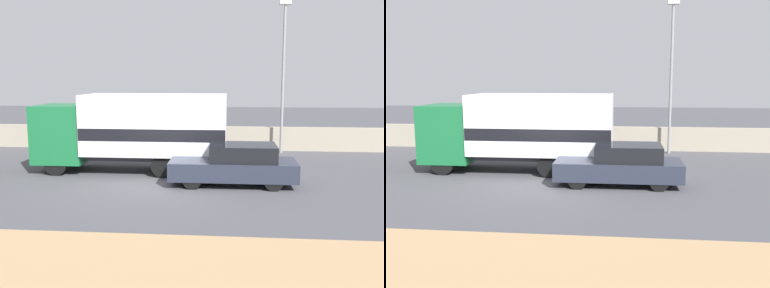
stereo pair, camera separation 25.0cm
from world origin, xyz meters
TOP-DOWN VIEW (x-y plane):
  - ground_plane at (0.00, 0.00)m, footprint 80.00×80.00m
  - dirt_shoulder_foreground at (0.00, -7.32)m, footprint 60.00×4.55m
  - stone_wall_backdrop at (0.00, 7.53)m, footprint 60.00×0.35m
  - street_lamp at (4.94, 6.71)m, footprint 0.56×0.28m
  - box_truck at (-1.34, 1.95)m, footprint 7.57×2.45m
  - car_hatchback at (2.58, 0.11)m, footprint 4.43×1.75m

SIDE VIEW (x-z plane):
  - ground_plane at x=0.00m, z-range 0.00..0.00m
  - dirt_shoulder_foreground at x=0.00m, z-range 0.00..0.04m
  - stone_wall_backdrop at x=0.00m, z-range 0.00..1.22m
  - car_hatchback at x=2.58m, z-range 0.00..1.45m
  - box_truck at x=-1.34m, z-range 0.19..3.29m
  - street_lamp at x=4.94m, z-range 0.56..7.96m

